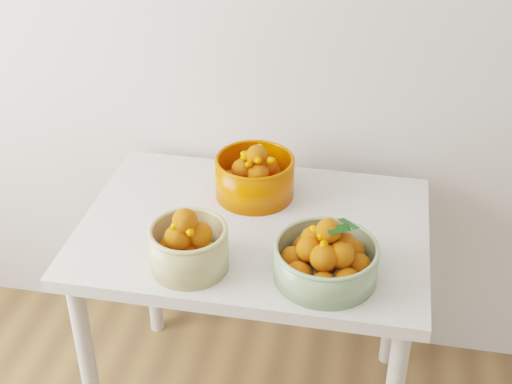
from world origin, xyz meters
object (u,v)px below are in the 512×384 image
Objects in this scene: bowl_orange at (255,176)px; bowl_green at (326,258)px; table at (254,251)px; bowl_cream at (189,246)px.

bowl_green is at bearing -54.15° from bowl_orange.
table is 3.58× the size of bowl_orange.
bowl_orange is (-0.26, 0.35, 0.01)m from bowl_green.
bowl_cream reaches higher than table.
bowl_green reaches higher than table.
bowl_orange reaches higher than table.
bowl_green is (0.36, 0.03, -0.01)m from bowl_cream.
table is 3.55× the size of bowl_green.
bowl_cream is at bearing -175.98° from bowl_green.
bowl_cream is 0.39m from bowl_orange.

